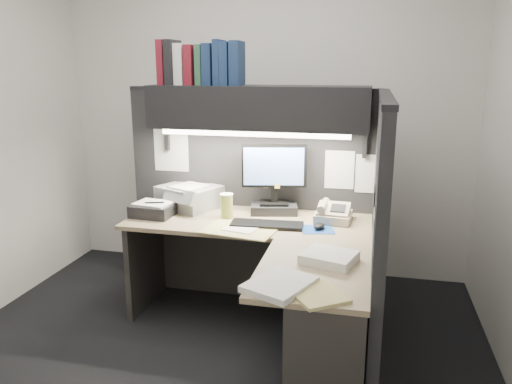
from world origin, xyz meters
TOP-DOWN VIEW (x-y plane):
  - floor at (0.00, 0.00)m, footprint 3.50×3.50m
  - wall_back at (0.00, 1.50)m, footprint 3.50×0.04m
  - wall_front at (0.00, -1.50)m, footprint 3.50×0.04m
  - partition_back at (0.03, 0.93)m, footprint 1.90×0.06m
  - partition_right at (0.98, 0.18)m, footprint 0.06×1.50m
  - desk at (0.43, -0.00)m, footprint 1.70×1.53m
  - overhead_shelf at (0.12, 0.75)m, footprint 1.55×0.34m
  - task_light_tube at (0.12, 0.61)m, footprint 1.32×0.04m
  - monitor at (0.24, 0.77)m, footprint 0.47×0.27m
  - keyboard at (0.26, 0.45)m, footprint 0.50×0.19m
  - mousepad at (0.60, 0.45)m, footprint 0.25×0.24m
  - mouse at (0.61, 0.46)m, footprint 0.09×0.12m
  - telephone at (0.68, 0.67)m, footprint 0.26×0.27m
  - coffee_cup at (-0.06, 0.58)m, footprint 0.11×0.11m
  - printer at (-0.42, 0.78)m, footprint 0.52×0.49m
  - notebook_stack at (-0.59, 0.51)m, footprint 0.30×0.25m
  - open_folder at (0.10, 0.32)m, footprint 0.51×0.37m
  - paper_stack_a at (0.72, -0.09)m, footprint 0.33×0.31m
  - paper_stack_b at (0.51, -0.48)m, footprint 0.37×0.41m
  - manila_stack at (0.70, -0.52)m, footprint 0.35×0.36m
  - binder_row at (-0.28, 0.74)m, footprint 0.59×0.25m
  - pinned_papers at (0.42, 0.56)m, footprint 1.76×1.31m

SIDE VIEW (x-z plane):
  - floor at x=0.00m, z-range 0.00..0.00m
  - desk at x=0.43m, z-range 0.08..0.81m
  - mousepad at x=0.60m, z-range 0.73..0.73m
  - open_folder at x=0.10m, z-range 0.73..0.74m
  - manila_stack at x=0.70m, z-range 0.73..0.75m
  - keyboard at x=0.26m, z-range 0.73..0.75m
  - paper_stack_b at x=0.51m, z-range 0.73..0.76m
  - mouse at x=0.61m, z-range 0.73..0.77m
  - paper_stack_a at x=0.72m, z-range 0.73..0.78m
  - notebook_stack at x=-0.59m, z-range 0.73..0.82m
  - telephone at x=0.68m, z-range 0.73..0.83m
  - partition_back at x=0.03m, z-range 0.00..1.60m
  - partition_right at x=0.98m, z-range 0.00..1.60m
  - coffee_cup at x=-0.06m, z-range 0.73..0.89m
  - printer at x=-0.42m, z-range 0.73..0.90m
  - monitor at x=0.24m, z-range 0.68..1.19m
  - pinned_papers at x=0.42m, z-range 0.80..1.31m
  - task_light_tube at x=0.12m, z-range 1.31..1.35m
  - wall_back at x=0.00m, z-range 0.00..2.70m
  - wall_front at x=0.00m, z-range 0.00..2.70m
  - overhead_shelf at x=0.12m, z-range 1.35..1.65m
  - binder_row at x=-0.28m, z-range 1.64..1.95m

